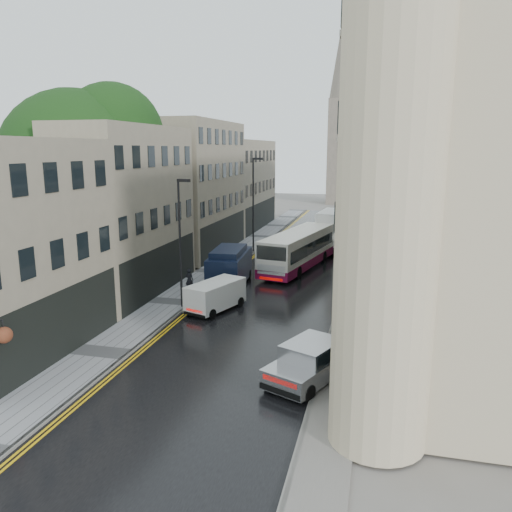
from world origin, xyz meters
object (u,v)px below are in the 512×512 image
at_px(tree_near, 78,191).
at_px(white_lorry, 320,232).
at_px(cream_bus, 270,256).
at_px(lamp_post_near, 180,245).
at_px(navy_van, 209,272).
at_px(silver_hatchback, 270,368).
at_px(lamp_post_far, 253,205).
at_px(tree_far, 165,187).
at_px(white_van, 190,299).
at_px(pedestrian, 189,280).

relative_size(tree_near, white_lorry, 1.88).
distance_m(cream_bus, lamp_post_near, 10.14).
xyz_separation_m(tree_near, white_lorry, (13.88, 17.47, -4.99)).
height_order(tree_near, navy_van, tree_near).
bearing_deg(silver_hatchback, lamp_post_far, 129.22).
xyz_separation_m(tree_far, white_lorry, (13.58, 4.47, -4.27)).
xyz_separation_m(white_van, pedestrian, (-1.70, 4.19, -0.02)).
height_order(cream_bus, pedestrian, cream_bus).
xyz_separation_m(cream_bus, silver_hatchback, (4.00, -18.13, -0.67)).
distance_m(tree_near, navy_van, 10.07).
height_order(cream_bus, lamp_post_far, lamp_post_far).
height_order(white_van, lamp_post_far, lamp_post_far).
bearing_deg(lamp_post_near, navy_van, 95.46).
relative_size(tree_near, pedestrian, 8.76).
bearing_deg(white_lorry, cream_bus, -99.96).
height_order(tree_near, white_lorry, tree_near).
relative_size(cream_bus, lamp_post_near, 1.45).
bearing_deg(navy_van, lamp_post_far, 86.96).
height_order(tree_far, navy_van, tree_far).
height_order(white_lorry, lamp_post_far, lamp_post_far).
xyz_separation_m(tree_near, cream_bus, (11.24, 7.57, -5.39)).
relative_size(tree_near, lamp_post_far, 1.60).
bearing_deg(cream_bus, silver_hatchback, -66.25).
xyz_separation_m(tree_near, pedestrian, (6.95, 1.61, -6.03)).
bearing_deg(tree_far, white_lorry, 18.21).
distance_m(white_lorry, navy_van, 16.46).
relative_size(tree_far, cream_bus, 1.11).
relative_size(white_van, navy_van, 0.71).
height_order(tree_far, pedestrian, tree_far).
xyz_separation_m(tree_near, white_van, (8.65, -2.57, -6.02)).
bearing_deg(silver_hatchback, white_lorry, 116.33).
xyz_separation_m(lamp_post_near, lamp_post_far, (0.08, 17.57, 0.46)).
bearing_deg(pedestrian, tree_far, -58.54).
distance_m(cream_bus, silver_hatchback, 18.57).
relative_size(white_van, lamp_post_far, 0.46).
height_order(tree_near, silver_hatchback, tree_near).
bearing_deg(tree_far, white_van, -61.80).
bearing_deg(white_lorry, tree_far, -156.85).
relative_size(tree_near, white_van, 3.45).
bearing_deg(tree_near, pedestrian, 13.08).
bearing_deg(lamp_post_far, tree_near, -133.03).
relative_size(cream_bus, lamp_post_far, 1.29).
bearing_deg(silver_hatchback, lamp_post_near, 153.62).
bearing_deg(white_van, pedestrian, 131.61).
relative_size(white_lorry, white_van, 1.83).
relative_size(tree_far, lamp_post_far, 1.44).
relative_size(silver_hatchback, lamp_post_far, 0.53).
xyz_separation_m(cream_bus, white_lorry, (2.63, 9.90, 0.40)).
height_order(white_van, navy_van, navy_van).
bearing_deg(lamp_post_far, white_van, -104.34).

